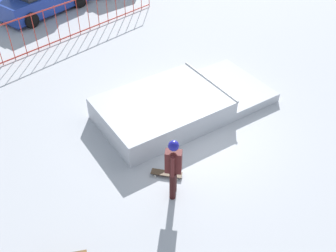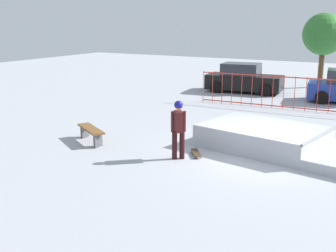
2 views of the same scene
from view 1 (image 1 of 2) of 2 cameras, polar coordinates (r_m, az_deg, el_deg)
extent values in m
plane|color=#A8AAB2|center=(11.41, 2.79, -0.73)|extent=(60.00, 60.00, 0.00)
cube|color=#B0B3BB|center=(11.61, -0.94, 2.36)|extent=(4.00, 3.20, 0.70)
cube|color=#B0B3BB|center=(13.09, 9.14, 5.58)|extent=(2.23, 2.88, 0.30)
cylinder|color=gray|center=(12.28, 6.19, 6.45)|extent=(0.54, 2.57, 0.08)
cylinder|color=black|center=(9.34, 0.68, -8.74)|extent=(0.15, 0.15, 0.82)
cylinder|color=black|center=(9.48, 0.84, -7.75)|extent=(0.15, 0.15, 0.82)
cube|color=#4C1919|center=(8.89, 0.80, -5.18)|extent=(0.41, 0.43, 0.60)
cylinder|color=#4C1919|center=(8.77, 0.66, -5.98)|extent=(0.09, 0.09, 0.60)
cylinder|color=#4C1919|center=(9.02, 0.94, -4.40)|extent=(0.09, 0.09, 0.60)
sphere|color=tan|center=(8.58, 0.83, -3.05)|extent=(0.22, 0.22, 0.22)
sphere|color=navy|center=(8.56, 0.83, -2.91)|extent=(0.25, 0.25, 0.25)
cube|color=#3F2D1E|center=(10.06, -0.22, -6.90)|extent=(0.62, 0.77, 0.02)
cylinder|color=silver|center=(10.07, -1.92, -7.34)|extent=(0.06, 0.06, 0.06)
cylinder|color=silver|center=(10.22, -1.64, -6.41)|extent=(0.06, 0.06, 0.06)
cylinder|color=silver|center=(9.99, 1.24, -7.80)|extent=(0.06, 0.06, 0.06)
cylinder|color=silver|center=(10.15, 1.47, -6.86)|extent=(0.06, 0.06, 0.06)
cylinder|color=#B22D23|center=(15.82, -17.07, 16.00)|extent=(10.28, 0.47, 0.05)
cylinder|color=#B22D23|center=(16.37, -16.17, 11.71)|extent=(10.28, 0.47, 0.05)
cylinder|color=#B22D23|center=(15.44, -21.96, 11.34)|extent=(0.03, 0.03, 1.50)
cylinder|color=#B22D23|center=(15.61, -20.39, 12.05)|extent=(0.03, 0.03, 1.50)
cylinder|color=#B22D23|center=(15.79, -18.85, 12.75)|extent=(0.03, 0.03, 1.50)
cylinder|color=#B22D23|center=(15.99, -17.33, 13.41)|extent=(0.03, 0.03, 1.50)
cylinder|color=#B22D23|center=(16.20, -15.85, 14.05)|extent=(0.03, 0.03, 1.50)
cylinder|color=#B22D23|center=(16.42, -14.40, 14.67)|extent=(0.03, 0.03, 1.50)
cylinder|color=#B22D23|center=(16.66, -12.98, 15.26)|extent=(0.03, 0.03, 1.50)
cylinder|color=#B22D23|center=(16.90, -11.60, 15.83)|extent=(0.03, 0.03, 1.50)
cylinder|color=#B22D23|center=(17.15, -10.24, 16.37)|extent=(0.03, 0.03, 1.50)
cylinder|color=#B22D23|center=(17.42, -8.92, 16.88)|extent=(0.03, 0.03, 1.50)
cylinder|color=#B22D23|center=(17.69, -7.64, 17.37)|extent=(0.03, 0.03, 1.50)
cylinder|color=#B22D23|center=(17.98, -6.38, 17.84)|extent=(0.03, 0.03, 1.50)
cube|color=#1E3899|center=(19.19, -17.72, 17.11)|extent=(4.30, 2.28, 0.80)
cylinder|color=black|center=(19.38, -12.75, 17.43)|extent=(0.67, 0.31, 0.64)
cylinder|color=black|center=(19.30, -22.38, 15.37)|extent=(0.67, 0.31, 0.64)
cylinder|color=black|center=(17.94, -19.31, 14.35)|extent=(0.67, 0.31, 0.64)
camera|label=2|loc=(12.20, 69.98, -4.76)|focal=45.79mm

